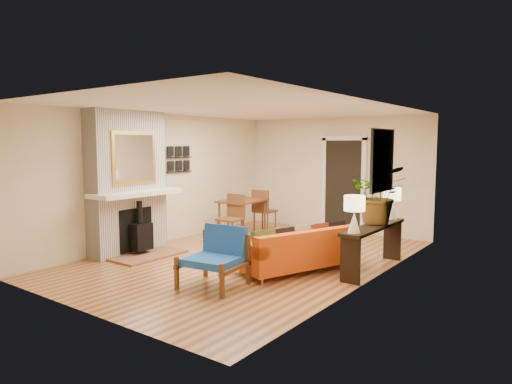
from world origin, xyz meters
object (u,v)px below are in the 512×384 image
sofa (298,250)px  console_table (374,235)px  lamp_far (392,199)px  ottoman (290,243)px  houseplant (379,194)px  dining_table (245,207)px  blue_chair (217,254)px  lamp_near (354,210)px

sofa → console_table: size_ratio=1.12×
console_table → lamp_far: bearing=90.0°
ottoman → houseplant: (1.55, 0.16, 0.95)m
dining_table → houseplant: (3.28, -0.76, 0.56)m
sofa → dining_table: 2.91m
ottoman → blue_chair: size_ratio=1.11×
ottoman → blue_chair: 2.06m
sofa → lamp_far: bearing=57.8°
lamp_far → console_table: bearing=-90.0°
blue_chair → lamp_near: 2.05m
sofa → lamp_far: (0.94, 1.49, 0.73)m
lamp_near → sofa: bearing=178.5°
ottoman → dining_table: 1.99m
sofa → dining_table: size_ratio=1.13×
houseplant → ottoman: bearing=-174.2°
ottoman → dining_table: bearing=152.0°
console_table → ottoman: bearing=178.5°
blue_chair → houseplant: houseplant is taller
lamp_near → lamp_far: same height
sofa → blue_chair: bearing=-113.6°
blue_chair → lamp_near: lamp_near is taller
dining_table → console_table: dining_table is taller
blue_chair → lamp_far: 3.22m
sofa → ottoman: bearing=129.2°
dining_table → houseplant: houseplant is taller
blue_chair → houseplant: size_ratio=0.94×
ottoman → console_table: (1.56, -0.04, 0.34)m
dining_table → houseplant: 3.41m
ottoman → lamp_near: size_ratio=1.83×
blue_chair → console_table: size_ratio=0.48×
houseplant → sofa: bearing=-135.3°
console_table → sofa: bearing=-142.4°
ottoman → lamp_near: 1.94m
sofa → blue_chair: (-0.56, -1.28, 0.12)m
lamp_far → sofa: bearing=-122.2°
houseplant → lamp_near: bearing=-89.4°
blue_chair → houseplant: 2.77m
lamp_near → lamp_far: (0.00, 1.52, 0.00)m
ottoman → houseplant: size_ratio=1.05×
ottoman → lamp_far: size_ratio=1.83×
lamp_far → ottoman: bearing=-155.0°
houseplant → dining_table: bearing=167.0°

